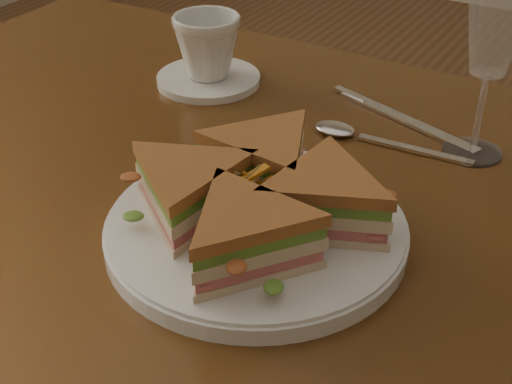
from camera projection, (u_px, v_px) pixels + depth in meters
The scene contains 9 objects.
table at pixel (251, 275), 0.76m from camera, with size 1.20×0.80×0.75m.
plate at pixel (256, 230), 0.65m from camera, with size 0.28×0.28×0.02m, color white.
sandwich_wedges at pixel (256, 197), 0.63m from camera, with size 0.29×0.29×0.06m.
crisps_mound at pixel (256, 200), 0.63m from camera, with size 0.09×0.09×0.05m, color orange, non-canonical shape.
spoon at pixel (353, 134), 0.81m from camera, with size 0.18×0.03×0.01m.
knife at pixel (397, 117), 0.85m from camera, with size 0.21×0.08×0.00m.
wine_glass at pixel (495, 30), 0.71m from camera, with size 0.07×0.07×0.20m.
saucer at pixel (209, 79), 0.94m from camera, with size 0.14×0.14×0.01m, color white.
coffee_cup at pixel (207, 46), 0.91m from camera, with size 0.09×0.09×0.08m, color white.
Camera 1 is at (0.31, -0.50, 1.14)m, focal length 50.00 mm.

